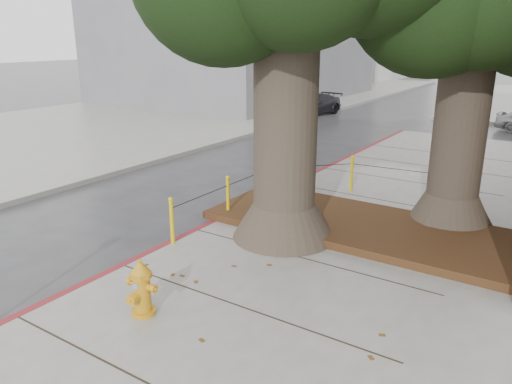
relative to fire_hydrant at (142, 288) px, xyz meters
The scene contains 8 objects.
ground 1.21m from the fire_hydrant, 61.93° to the left, with size 140.00×140.00×0.00m, color #28282B.
sidewalk_opposite 17.38m from the fire_hydrant, 140.96° to the left, with size 14.00×60.00×0.15m, color slate.
curb_red 3.79m from the fire_hydrant, 113.48° to the left, with size 0.14×26.00×0.16m, color maroon.
planter_bed 5.06m from the fire_hydrant, 73.84° to the left, with size 6.40×2.60×0.16m, color black.
building_far_grey 27.68m from the fire_hydrant, 122.28° to the left, with size 12.00×16.00×12.00m, color slate.
bollard_ring 5.33m from the fire_hydrant, 93.90° to the left, with size 3.79×5.39×0.95m.
fire_hydrant is the anchor object (origin of this frame).
car_dark 20.35m from the fire_hydrant, 110.23° to the left, with size 1.49×3.66×1.06m, color black.
Camera 1 is at (4.36, -5.34, 4.01)m, focal length 35.00 mm.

